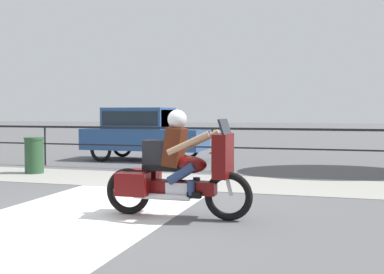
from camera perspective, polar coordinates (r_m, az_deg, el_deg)
The scene contains 7 objects.
ground_plane at distance 7.82m, azimuth -7.21°, elevation -8.77°, with size 120.00×120.00×0.00m, color #565659.
sidewalk_band at distance 10.98m, azimuth -0.09°, elevation -5.30°, with size 44.00×2.40×0.01m, color #99968E.
crosswalk_band at distance 7.93m, azimuth -12.20°, elevation -8.63°, with size 2.89×6.00×0.01m, color silver.
fence_railing at distance 12.79m, azimuth 2.42°, elevation 0.03°, with size 36.00×0.05×1.18m.
motorcycle at distance 7.25m, azimuth -1.77°, elevation -3.97°, with size 2.31×0.76×1.63m.
parked_car at distance 15.80m, azimuth -5.82°, elevation 0.78°, with size 3.92×1.76×1.72m.
trash_bin at distance 13.02m, azimuth -18.20°, elevation -2.08°, with size 0.49×0.49×0.93m.
Camera 1 is at (3.06, -7.02, 1.60)m, focal length 45.00 mm.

